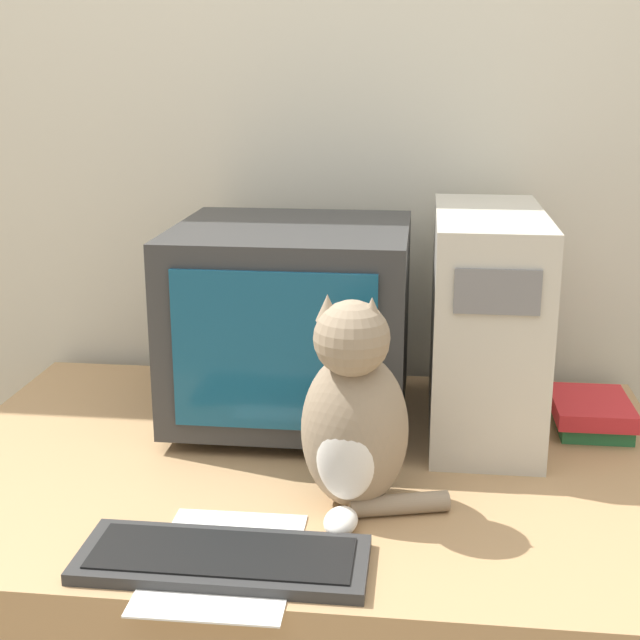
# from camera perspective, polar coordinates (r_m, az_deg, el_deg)

# --- Properties ---
(wall_back) EXTENTS (7.00, 0.05, 2.50)m
(wall_back) POSITION_cam_1_polar(r_m,az_deg,el_deg) (2.05, 0.96, 11.59)
(wall_back) COLOR beige
(wall_back) RESTS_ON ground_plane
(desk) EXTENTS (1.36, 0.95, 0.71)m
(desk) POSITION_cam_1_polar(r_m,az_deg,el_deg) (1.84, -0.99, -18.94)
(desk) COLOR tan
(desk) RESTS_ON ground_plane
(crt_monitor) EXTENTS (0.46, 0.44, 0.40)m
(crt_monitor) POSITION_cam_1_polar(r_m,az_deg,el_deg) (1.78, -1.81, -0.06)
(crt_monitor) COLOR #333333
(crt_monitor) RESTS_ON desk
(computer_tower) EXTENTS (0.21, 0.48, 0.43)m
(computer_tower) POSITION_cam_1_polar(r_m,az_deg,el_deg) (1.77, 10.52, -0.06)
(computer_tower) COLOR beige
(computer_tower) RESTS_ON desk
(keyboard) EXTENTS (0.42, 0.16, 0.02)m
(keyboard) POSITION_cam_1_polar(r_m,az_deg,el_deg) (1.34, -6.24, -14.95)
(keyboard) COLOR #2D2D2D
(keyboard) RESTS_ON desk
(cat) EXTENTS (0.25, 0.23, 0.36)m
(cat) POSITION_cam_1_polar(r_m,az_deg,el_deg) (1.43, 2.20, -6.32)
(cat) COLOR gray
(cat) RESTS_ON desk
(book_stack) EXTENTS (0.15, 0.19, 0.06)m
(book_stack) POSITION_cam_1_polar(r_m,az_deg,el_deg) (1.85, 16.96, -5.74)
(book_stack) COLOR #28703D
(book_stack) RESTS_ON desk
(pen) EXTENTS (0.14, 0.06, 0.01)m
(pen) POSITION_cam_1_polar(r_m,az_deg,el_deg) (1.43, -10.93, -13.28)
(pen) COLOR black
(pen) RESTS_ON desk
(paper_sheet) EXTENTS (0.21, 0.30, 0.00)m
(paper_sheet) POSITION_cam_1_polar(r_m,az_deg,el_deg) (1.35, -6.18, -15.12)
(paper_sheet) COLOR white
(paper_sheet) RESTS_ON desk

